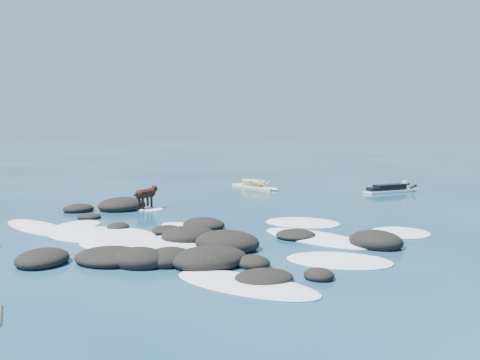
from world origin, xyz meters
The scene contains 6 objects.
ground centered at (0.00, 0.00, 0.00)m, with size 160.00×160.00×0.00m, color #0A2642.
reef_rocks centered at (1.91, -1.77, 0.11)m, with size 11.75×7.53×0.55m.
breaking_foam centered at (1.97, -1.15, 0.01)m, with size 13.97×8.02×0.12m.
standing_surfer_rig centered at (-2.37, 8.86, 0.68)m, with size 3.01×1.17×1.73m.
paddling_surfer_rig centered at (3.18, 10.75, 0.16)m, with size 1.79×2.54×0.46m.
dog centered at (-1.89, 1.57, 0.53)m, with size 0.39×1.26×0.80m.
Camera 1 is at (10.63, -11.09, 2.72)m, focal length 40.00 mm.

